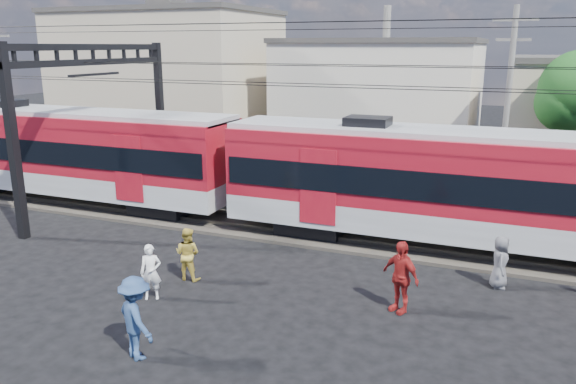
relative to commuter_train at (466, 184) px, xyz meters
name	(u,v)px	position (x,y,z in m)	size (l,w,h in m)	color
ground	(218,331)	(-5.05, -8.00, -2.40)	(120.00, 120.00, 0.00)	black
track_bed	(321,232)	(-5.05, 0.00, -2.34)	(70.00, 3.40, 0.12)	#2D2823
rail_near	(315,235)	(-5.05, -0.75, -2.22)	(70.00, 0.12, 0.12)	#59544C
rail_far	(327,224)	(-5.05, 0.75, -2.22)	(70.00, 0.12, 0.12)	#59544C
commuter_train	(466,184)	(0.00, 0.00, 0.00)	(50.30, 3.08, 4.17)	black
catenary	(122,89)	(-13.70, 0.00, 2.73)	(70.00, 9.30, 7.52)	black
building_west	(170,77)	(-22.05, 16.00, 2.25)	(14.28, 10.20, 9.30)	tan
building_midwest	(384,95)	(-7.05, 19.00, 1.25)	(12.24, 12.24, 7.30)	beige
utility_pole_mid	(508,102)	(0.95, 7.00, 2.13)	(1.80, 0.24, 8.50)	slate
utility_pole_west	(4,90)	(-27.05, 6.00, 1.88)	(1.80, 0.24, 8.00)	slate
pedestrian_a	(151,272)	(-7.65, -7.03, -1.61)	(0.58, 0.38, 1.58)	white
pedestrian_b	(188,254)	(-7.43, -5.49, -1.59)	(0.79, 0.61, 1.62)	gold
pedestrian_c	(136,318)	(-6.13, -9.73, -1.43)	(1.26, 0.72, 1.95)	navy
pedestrian_d	(400,276)	(-1.10, -5.21, -1.42)	(1.15, 0.48, 1.97)	maroon
pedestrian_e	(500,262)	(1.29, -2.61, -1.62)	(0.76, 0.50, 1.56)	#535358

